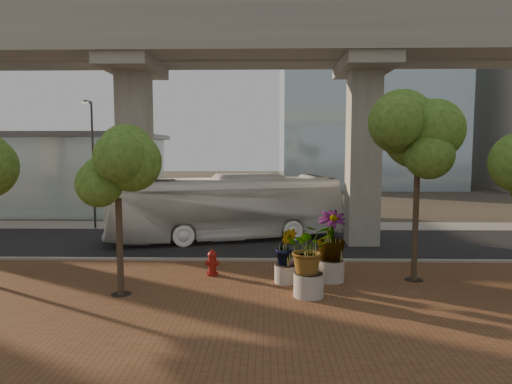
{
  "coord_description": "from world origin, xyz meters",
  "views": [
    {
      "loc": [
        0.95,
        -22.02,
        5.07
      ],
      "look_at": [
        0.42,
        0.5,
        2.92
      ],
      "focal_mm": 32.0,
      "sensor_mm": 36.0,
      "label": 1
    }
  ],
  "objects": [
    {
      "name": "asphalt_road",
      "position": [
        0.0,
        2.0,
        0.02
      ],
      "size": [
        90.0,
        8.0,
        0.04
      ],
      "primitive_type": "cube",
      "color": "black",
      "rests_on": "ground"
    },
    {
      "name": "far_sidewalk",
      "position": [
        0.0,
        7.5,
        0.03
      ],
      "size": [
        90.0,
        3.0,
        0.06
      ],
      "primitive_type": "cube",
      "color": "gray",
      "rests_on": "ground"
    },
    {
      "name": "brick_plaza",
      "position": [
        0.0,
        -8.0,
        0.03
      ],
      "size": [
        70.0,
        13.0,
        0.06
      ],
      "primitive_type": "cube",
      "color": "brown",
      "rests_on": "ground"
    },
    {
      "name": "curb_strip",
      "position": [
        0.0,
        -2.0,
        0.08
      ],
      "size": [
        70.0,
        0.25,
        0.16
      ],
      "primitive_type": "cube",
      "color": "gray",
      "rests_on": "ground"
    },
    {
      "name": "street_tree_near_west",
      "position": [
        -4.07,
        -6.82,
        4.28
      ],
      "size": [
        3.09,
        3.09,
        5.65
      ],
      "color": "#4E412C",
      "rests_on": "ground"
    },
    {
      "name": "street_tree_near_east",
      "position": [
        6.59,
        -4.84,
        5.34
      ],
      "size": [
        4.21,
        4.21,
        7.22
      ],
      "color": "#4E412C",
      "rests_on": "ground"
    },
    {
      "name": "transit_bus",
      "position": [
        -1.28,
        2.94,
        1.81
      ],
      "size": [
        13.31,
        6.51,
        3.62
      ],
      "primitive_type": "imported",
      "rotation": [
        0.0,
        0.0,
        1.85
      ],
      "color": "white",
      "rests_on": "ground"
    },
    {
      "name": "planter_right",
      "position": [
        3.38,
        -5.04,
        1.69
      ],
      "size": [
        2.51,
        2.51,
        2.68
      ],
      "color": "#AEAB9E",
      "rests_on": "ground"
    },
    {
      "name": "planter_front",
      "position": [
        2.39,
        -6.88,
        1.58
      ],
      "size": [
        2.27,
        2.27,
        2.5
      ],
      "color": "#A6A196",
      "rests_on": "ground"
    },
    {
      "name": "planter_left",
      "position": [
        1.68,
        -5.28,
        1.32
      ],
      "size": [
        1.89,
        1.89,
        2.08
      ],
      "color": "#9A968B",
      "rests_on": "ground"
    },
    {
      "name": "fire_hydrant",
      "position": [
        -1.2,
        -4.35,
        0.56
      ],
      "size": [
        0.52,
        0.46,
        1.03
      ],
      "color": "maroon",
      "rests_on": "ground"
    },
    {
      "name": "station_pavilion",
      "position": [
        -20.0,
        16.0,
        3.22
      ],
      "size": [
        23.0,
        13.0,
        6.3
      ],
      "color": "silver",
      "rests_on": "ground"
    },
    {
      "name": "transit_viaduct",
      "position": [
        0.0,
        2.0,
        7.29
      ],
      "size": [
        72.0,
        5.6,
        12.4
      ],
      "color": "#99978B",
      "rests_on": "ground"
    },
    {
      "name": "streetlamp_west",
      "position": [
        -9.87,
        6.05,
        4.62
      ],
      "size": [
        0.39,
        1.15,
        7.91
      ],
      "color": "#2D2D32",
      "rests_on": "ground"
    },
    {
      "name": "ground",
      "position": [
        0.0,
        0.0,
        0.0
      ],
      "size": [
        160.0,
        160.0,
        0.0
      ],
      "primitive_type": "plane",
      "color": "#322C24",
      "rests_on": "ground"
    },
    {
      "name": "streetlamp_east",
      "position": [
        6.5,
        5.38,
        5.06
      ],
      "size": [
        0.43,
        1.26,
        8.68
      ],
      "color": "#2B2B2F",
      "rests_on": "ground"
    }
  ]
}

